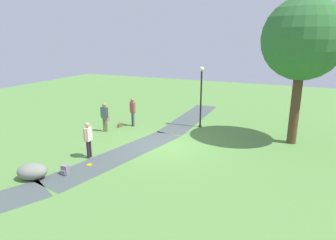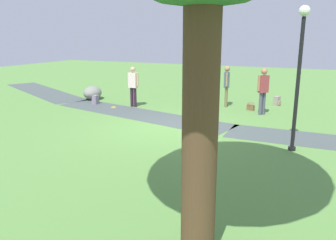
{
  "view_description": "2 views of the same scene",
  "coord_description": "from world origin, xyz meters",
  "px_view_note": "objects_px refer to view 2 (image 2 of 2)",
  "views": [
    {
      "loc": [
        13.26,
        5.94,
        5.51
      ],
      "look_at": [
        -0.23,
        -0.03,
        1.38
      ],
      "focal_mm": 31.98,
      "sensor_mm": 36.0,
      "label": 1
    },
    {
      "loc": [
        -4.69,
        9.94,
        3.07
      ],
      "look_at": [
        -0.87,
        1.6,
        0.77
      ],
      "focal_mm": 36.65,
      "sensor_mm": 36.0,
      "label": 2
    }
  ],
  "objects_px": {
    "lawn_boulder": "(93,93)",
    "spare_backpack_on_lawn": "(277,101)",
    "woman_with_handbag": "(263,88)",
    "lamp_post": "(300,65)",
    "handbag_on_grass": "(251,107)",
    "man_near_boulder": "(227,83)",
    "passerby_on_path": "(133,84)",
    "backpack_by_boulder": "(95,100)",
    "frisbee_on_grass": "(114,107)"
  },
  "relations": [
    {
      "from": "lawn_boulder",
      "to": "handbag_on_grass",
      "type": "relative_size",
      "value": 4.04
    },
    {
      "from": "passerby_on_path",
      "to": "spare_backpack_on_lawn",
      "type": "xyz_separation_m",
      "value": [
        -5.65,
        -2.92,
        -0.81
      ]
    },
    {
      "from": "lamp_post",
      "to": "handbag_on_grass",
      "type": "bearing_deg",
      "value": -65.96
    },
    {
      "from": "spare_backpack_on_lawn",
      "to": "frisbee_on_grass",
      "type": "bearing_deg",
      "value": 28.59
    },
    {
      "from": "backpack_by_boulder",
      "to": "frisbee_on_grass",
      "type": "height_order",
      "value": "backpack_by_boulder"
    },
    {
      "from": "handbag_on_grass",
      "to": "lawn_boulder",
      "type": "bearing_deg",
      "value": 5.21
    },
    {
      "from": "lawn_boulder",
      "to": "handbag_on_grass",
      "type": "xyz_separation_m",
      "value": [
        -7.48,
        -0.68,
        -0.18
      ]
    },
    {
      "from": "lamp_post",
      "to": "handbag_on_grass",
      "type": "distance_m",
      "value": 5.49
    },
    {
      "from": "passerby_on_path",
      "to": "spare_backpack_on_lawn",
      "type": "bearing_deg",
      "value": -152.69
    },
    {
      "from": "lamp_post",
      "to": "frisbee_on_grass",
      "type": "xyz_separation_m",
      "value": [
        7.53,
        -2.7,
        -2.3
      ]
    },
    {
      "from": "frisbee_on_grass",
      "to": "lawn_boulder",
      "type": "bearing_deg",
      "value": -31.48
    },
    {
      "from": "handbag_on_grass",
      "to": "man_near_boulder",
      "type": "bearing_deg",
      "value": -15.19
    },
    {
      "from": "passerby_on_path",
      "to": "backpack_by_boulder",
      "type": "relative_size",
      "value": 4.32
    },
    {
      "from": "lawn_boulder",
      "to": "spare_backpack_on_lawn",
      "type": "relative_size",
      "value": 3.59
    },
    {
      "from": "passerby_on_path",
      "to": "handbag_on_grass",
      "type": "relative_size",
      "value": 4.86
    },
    {
      "from": "lamp_post",
      "to": "lawn_boulder",
      "type": "bearing_deg",
      "value": -22.38
    },
    {
      "from": "lamp_post",
      "to": "woman_with_handbag",
      "type": "bearing_deg",
      "value": -69.4
    },
    {
      "from": "lawn_boulder",
      "to": "handbag_on_grass",
      "type": "bearing_deg",
      "value": -174.79
    },
    {
      "from": "lamp_post",
      "to": "passerby_on_path",
      "type": "relative_size",
      "value": 2.18
    },
    {
      "from": "man_near_boulder",
      "to": "handbag_on_grass",
      "type": "height_order",
      "value": "man_near_boulder"
    },
    {
      "from": "frisbee_on_grass",
      "to": "lamp_post",
      "type": "bearing_deg",
      "value": 160.29
    },
    {
      "from": "man_near_boulder",
      "to": "handbag_on_grass",
      "type": "distance_m",
      "value": 1.47
    },
    {
      "from": "passerby_on_path",
      "to": "man_near_boulder",
      "type": "bearing_deg",
      "value": -155.29
    },
    {
      "from": "lamp_post",
      "to": "frisbee_on_grass",
      "type": "bearing_deg",
      "value": -19.71
    },
    {
      "from": "lawn_boulder",
      "to": "spare_backpack_on_lawn",
      "type": "xyz_separation_m",
      "value": [
        -8.33,
        -2.22,
        -0.13
      ]
    },
    {
      "from": "handbag_on_grass",
      "to": "spare_backpack_on_lawn",
      "type": "xyz_separation_m",
      "value": [
        -0.85,
        -1.54,
        0.05
      ]
    },
    {
      "from": "lawn_boulder",
      "to": "man_near_boulder",
      "type": "bearing_deg",
      "value": -171.14
    },
    {
      "from": "lawn_boulder",
      "to": "frisbee_on_grass",
      "type": "xyz_separation_m",
      "value": [
        -2.0,
        1.23,
        -0.31
      ]
    },
    {
      "from": "woman_with_handbag",
      "to": "man_near_boulder",
      "type": "height_order",
      "value": "woman_with_handbag"
    },
    {
      "from": "passerby_on_path",
      "to": "handbag_on_grass",
      "type": "height_order",
      "value": "passerby_on_path"
    },
    {
      "from": "lawn_boulder",
      "to": "backpack_by_boulder",
      "type": "xyz_separation_m",
      "value": [
        -0.83,
        0.91,
        -0.13
      ]
    },
    {
      "from": "man_near_boulder",
      "to": "lamp_post",
      "type": "bearing_deg",
      "value": 122.98
    },
    {
      "from": "lamp_post",
      "to": "lawn_boulder",
      "type": "relative_size",
      "value": 2.62
    },
    {
      "from": "woman_with_handbag",
      "to": "passerby_on_path",
      "type": "relative_size",
      "value": 1.05
    },
    {
      "from": "handbag_on_grass",
      "to": "frisbee_on_grass",
      "type": "relative_size",
      "value": 1.53
    },
    {
      "from": "lawn_boulder",
      "to": "handbag_on_grass",
      "type": "distance_m",
      "value": 7.51
    },
    {
      "from": "lawn_boulder",
      "to": "passerby_on_path",
      "type": "distance_m",
      "value": 2.86
    },
    {
      "from": "man_near_boulder",
      "to": "handbag_on_grass",
      "type": "relative_size",
      "value": 4.95
    },
    {
      "from": "handbag_on_grass",
      "to": "frisbee_on_grass",
      "type": "xyz_separation_m",
      "value": [
        5.48,
        1.91,
        -0.13
      ]
    },
    {
      "from": "woman_with_handbag",
      "to": "backpack_by_boulder",
      "type": "distance_m",
      "value": 7.32
    },
    {
      "from": "lamp_post",
      "to": "lawn_boulder",
      "type": "distance_m",
      "value": 10.5
    },
    {
      "from": "lamp_post",
      "to": "man_near_boulder",
      "type": "relative_size",
      "value": 2.14
    },
    {
      "from": "lamp_post",
      "to": "lawn_boulder",
      "type": "xyz_separation_m",
      "value": [
        9.53,
        -3.93,
        -1.99
      ]
    },
    {
      "from": "passerby_on_path",
      "to": "frisbee_on_grass",
      "type": "xyz_separation_m",
      "value": [
        0.68,
        0.53,
        -1.0
      ]
    },
    {
      "from": "lawn_boulder",
      "to": "frisbee_on_grass",
      "type": "height_order",
      "value": "lawn_boulder"
    },
    {
      "from": "handbag_on_grass",
      "to": "frisbee_on_grass",
      "type": "height_order",
      "value": "handbag_on_grass"
    },
    {
      "from": "backpack_by_boulder",
      "to": "frisbee_on_grass",
      "type": "xyz_separation_m",
      "value": [
        -1.18,
        0.32,
        -0.18
      ]
    },
    {
      "from": "lawn_boulder",
      "to": "woman_with_handbag",
      "type": "distance_m",
      "value": 8.07
    },
    {
      "from": "lawn_boulder",
      "to": "passerby_on_path",
      "type": "bearing_deg",
      "value": 165.54
    },
    {
      "from": "handbag_on_grass",
      "to": "backpack_by_boulder",
      "type": "relative_size",
      "value": 0.89
    }
  ]
}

